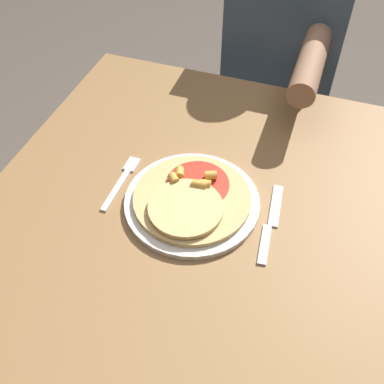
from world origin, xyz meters
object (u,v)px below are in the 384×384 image
dining_table (206,233)px  fork (123,179)px  person_diner (281,66)px  knife (270,224)px  pizza (191,199)px  plate (192,202)px

dining_table → fork: bearing=178.6°
dining_table → person_diner: (0.03, 0.70, 0.05)m
dining_table → knife: size_ratio=4.43×
pizza → person_diner: person_diner is taller
knife → plate: bearing=179.9°
plate → knife: plate is taller
pizza → plate: bearing=86.4°
pizza → person_diner: 0.72m
plate → person_diner: bearing=84.8°
plate → knife: 0.18m
dining_table → plate: bearing=-159.3°
dining_table → pizza: size_ratio=3.82×
pizza → fork: pizza is taller
dining_table → pizza: (-0.03, -0.02, 0.13)m
pizza → dining_table: bearing=28.2°
person_diner → plate: bearing=-95.2°
plate → person_diner: size_ratio=0.26×
dining_table → fork: fork is taller
knife → person_diner: 0.72m
fork → knife: (0.35, -0.02, 0.00)m
plate → fork: plate is taller
dining_table → plate: plate is taller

